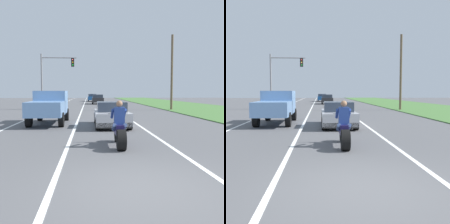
% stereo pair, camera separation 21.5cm
% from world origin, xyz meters
% --- Properties ---
extents(ground_plane, '(160.00, 160.00, 0.00)m').
position_xyz_m(ground_plane, '(0.00, 0.00, 0.00)').
color(ground_plane, '#565659').
extents(lane_stripe_left_solid, '(0.14, 120.00, 0.01)m').
position_xyz_m(lane_stripe_left_solid, '(-5.40, 20.00, 0.00)').
color(lane_stripe_left_solid, white).
rests_on(lane_stripe_left_solid, ground).
extents(lane_stripe_right_solid, '(0.14, 120.00, 0.01)m').
position_xyz_m(lane_stripe_right_solid, '(1.80, 20.00, 0.00)').
color(lane_stripe_right_solid, white).
rests_on(lane_stripe_right_solid, ground).
extents(lane_stripe_centre_dashed, '(0.14, 120.00, 0.01)m').
position_xyz_m(lane_stripe_centre_dashed, '(-1.80, 20.00, 0.00)').
color(lane_stripe_centre_dashed, white).
rests_on(lane_stripe_centre_dashed, ground).
extents(motorcycle_with_rider, '(0.70, 2.21, 1.62)m').
position_xyz_m(motorcycle_with_rider, '(0.01, 4.03, 0.59)').
color(motorcycle_with_rider, black).
rests_on(motorcycle_with_rider, ground).
extents(sports_car_silver, '(1.84, 4.30, 1.37)m').
position_xyz_m(sports_car_silver, '(0.19, 9.64, 0.63)').
color(sports_car_silver, '#B7B7BC').
rests_on(sports_car_silver, ground).
extents(pickup_truck_left_lane_light_blue, '(2.02, 4.80, 1.98)m').
position_xyz_m(pickup_truck_left_lane_light_blue, '(-3.43, 11.20, 1.11)').
color(pickup_truck_left_lane_light_blue, '#6B93C6').
rests_on(pickup_truck_left_lane_light_blue, ground).
extents(traffic_light_mast_near, '(3.83, 0.34, 6.00)m').
position_xyz_m(traffic_light_mast_near, '(-4.99, 24.43, 3.94)').
color(traffic_light_mast_near, gray).
rests_on(traffic_light_mast_near, ground).
extents(utility_pole_roadside, '(0.24, 0.24, 7.85)m').
position_xyz_m(utility_pole_roadside, '(7.65, 22.44, 3.92)').
color(utility_pole_roadside, brown).
rests_on(utility_pole_roadside, ground).
extents(distant_car_far_ahead, '(1.80, 4.00, 1.50)m').
position_xyz_m(distant_car_far_ahead, '(0.33, 37.07, 0.77)').
color(distant_car_far_ahead, '#262628').
rests_on(distant_car_far_ahead, ground).
extents(distant_car_further_ahead, '(1.80, 4.00, 1.50)m').
position_xyz_m(distant_car_further_ahead, '(-0.37, 48.75, 0.77)').
color(distant_car_further_ahead, '#194C8C').
rests_on(distant_car_further_ahead, ground).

